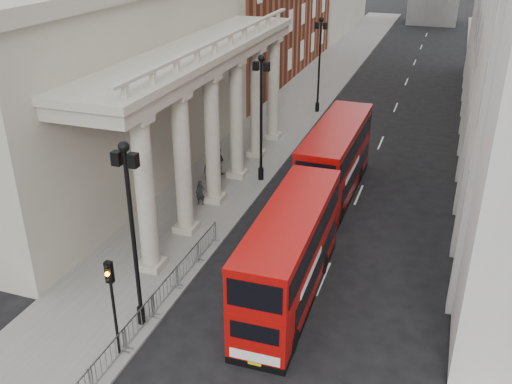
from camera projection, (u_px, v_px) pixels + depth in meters
sidewalk_west at (272, 130)px, 47.52m from camera, size 6.00×140.00×0.12m
sidewalk_east at (482, 154)px, 42.64m from camera, size 3.00×140.00×0.12m
kerb at (306, 133)px, 46.64m from camera, size 0.20×140.00×0.14m
portico_building at (107, 88)px, 36.94m from camera, size 9.00×28.00×12.00m
lamp_post_south at (132, 225)px, 22.54m from camera, size 1.05×0.44×8.32m
lamp_post_mid at (261, 110)px, 36.19m from camera, size 1.05×0.44×8.32m
lamp_post_north at (320, 59)px, 49.84m from camera, size 1.05×0.44×8.32m
traffic_light at (111, 292)px, 21.56m from camera, size 0.28×0.33×4.30m
crowd_barriers at (125, 339)px, 22.77m from camera, size 0.50×18.75×1.10m
bus_near at (290, 253)px, 25.55m from camera, size 2.68×10.30×4.43m
bus_far at (336, 159)px, 35.41m from camera, size 2.70×10.67×4.59m
pedestrian_a at (200, 193)px, 34.51m from camera, size 0.62×0.46×1.55m
pedestrian_b at (218, 161)px, 38.77m from camera, size 0.99×0.83×1.83m
pedestrian_c at (210, 169)px, 37.67m from camera, size 0.94×0.73×1.70m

